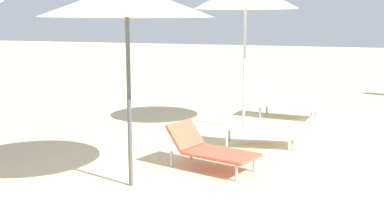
% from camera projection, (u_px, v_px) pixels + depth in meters
% --- Properties ---
extents(umbrella_second, '(2.01, 2.01, 2.45)m').
position_uv_depth(umbrella_second, '(127.00, 1.00, 5.41)').
color(umbrella_second, '#4C4C51').
rests_on(umbrella_second, ground).
extents(lounger_second_shoreside, '(1.29, 0.80, 0.59)m').
position_uv_depth(lounger_second_shoreside, '(210.00, 149.00, 6.42)').
color(lounger_second_shoreside, '#D8593F').
rests_on(lounger_second_shoreside, ground).
extents(lounger_farthest_shoreside, '(1.33, 0.64, 0.52)m').
position_uv_depth(lounger_farthest_shoreside, '(286.00, 105.00, 9.91)').
color(lounger_farthest_shoreside, white).
rests_on(lounger_farthest_shoreside, ground).
extents(lounger_farthest_inland, '(1.37, 0.84, 0.50)m').
position_uv_depth(lounger_farthest_inland, '(257.00, 131.00, 7.64)').
color(lounger_farthest_inland, white).
rests_on(lounger_farthest_inland, ground).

